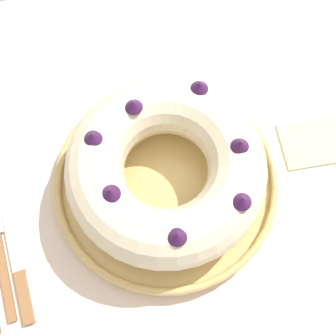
{
  "coord_description": "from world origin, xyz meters",
  "views": [
    {
      "loc": [
        -0.07,
        -0.21,
        1.44
      ],
      "look_at": [
        0.0,
        0.03,
        0.8
      ],
      "focal_mm": 50.0,
      "sensor_mm": 36.0,
      "label": 1
    }
  ],
  "objects_px": {
    "cake_knife": "(20,273)",
    "napkin": "(317,142)",
    "fork": "(0,251)",
    "serving_dish": "(168,181)",
    "bundt_cake": "(168,168)"
  },
  "relations": [
    {
      "from": "fork",
      "to": "cake_knife",
      "type": "bearing_deg",
      "value": -58.86
    },
    {
      "from": "cake_knife",
      "to": "napkin",
      "type": "relative_size",
      "value": 1.47
    },
    {
      "from": "serving_dish",
      "to": "napkin",
      "type": "xyz_separation_m",
      "value": [
        0.26,
        -0.0,
        -0.01
      ]
    },
    {
      "from": "cake_knife",
      "to": "napkin",
      "type": "height_order",
      "value": "cake_knife"
    },
    {
      "from": "serving_dish",
      "to": "fork",
      "type": "distance_m",
      "value": 0.28
    },
    {
      "from": "serving_dish",
      "to": "fork",
      "type": "height_order",
      "value": "serving_dish"
    },
    {
      "from": "napkin",
      "to": "serving_dish",
      "type": "bearing_deg",
      "value": 179.18
    },
    {
      "from": "fork",
      "to": "napkin",
      "type": "bearing_deg",
      "value": 6.18
    },
    {
      "from": "fork",
      "to": "cake_knife",
      "type": "relative_size",
      "value": 1.07
    },
    {
      "from": "serving_dish",
      "to": "cake_knife",
      "type": "height_order",
      "value": "serving_dish"
    },
    {
      "from": "serving_dish",
      "to": "fork",
      "type": "relative_size",
      "value": 1.89
    },
    {
      "from": "fork",
      "to": "serving_dish",
      "type": "bearing_deg",
      "value": 9.18
    },
    {
      "from": "fork",
      "to": "bundt_cake",
      "type": "bearing_deg",
      "value": 9.18
    },
    {
      "from": "cake_knife",
      "to": "fork",
      "type": "bearing_deg",
      "value": 122.57
    },
    {
      "from": "serving_dish",
      "to": "cake_knife",
      "type": "bearing_deg",
      "value": -164.77
    }
  ]
}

